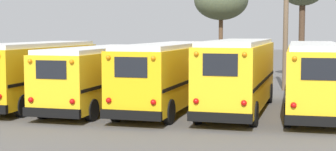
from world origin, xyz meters
The scene contains 8 objects.
ground_plane centered at (0.00, 0.00, 0.00)m, with size 160.00×160.00×0.00m, color #5B5956.
school_bus_0 centered at (-6.67, -0.30, 1.72)m, with size 2.66×9.42×3.15m.
school_bus_1 centered at (-3.34, -0.36, 1.61)m, with size 2.65×9.62×2.97m.
school_bus_2 centered at (0.00, 0.18, 1.72)m, with size 2.77×10.48×3.15m.
school_bus_3 centered at (3.34, 0.14, 1.80)m, with size 2.70×9.77×3.32m.
school_bus_4 centered at (6.67, 0.83, 1.72)m, with size 2.54×10.60×3.18m.
utility_pole centered at (5.13, 9.51, 3.93)m, with size 1.80×0.31×7.59m.
bare_tree_0 centered at (0.77, 11.47, 5.79)m, with size 3.66×3.66×7.21m.
Camera 1 is at (6.10, -23.39, 3.75)m, focal length 55.00 mm.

